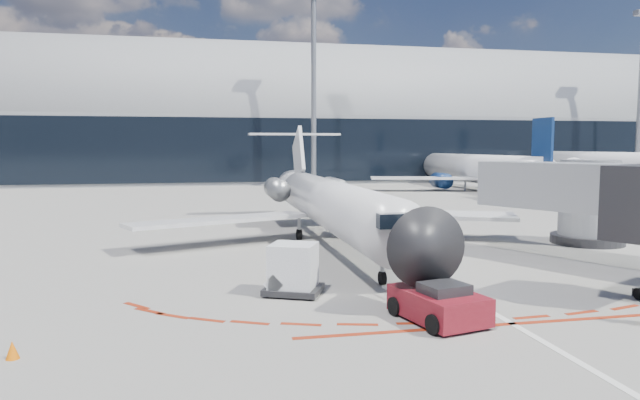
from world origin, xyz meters
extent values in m
plane|color=slate|center=(0.00, 0.00, 0.00)|extent=(260.00, 260.00, 0.00)
cube|color=silver|center=(0.00, 2.00, 0.01)|extent=(0.25, 40.00, 0.01)
cube|color=maroon|center=(0.00, -11.50, 0.01)|extent=(14.00, 0.25, 0.01)
cube|color=gray|center=(0.00, 65.00, 5.00)|extent=(150.00, 24.00, 10.00)
cylinder|color=gray|center=(0.00, 65.00, 10.00)|extent=(150.00, 24.00, 24.00)
cube|color=black|center=(0.00, 52.95, 5.00)|extent=(150.00, 0.20, 9.00)
cube|color=gray|center=(9.00, -4.50, 3.60)|extent=(8.22, 12.61, 2.30)
cylinder|color=gray|center=(12.05, 1.24, 2.40)|extent=(3.20, 3.20, 4.80)
cylinder|color=black|center=(12.05, 1.24, 0.25)|extent=(4.00, 4.00, 0.50)
cylinder|color=gray|center=(5.00, 48.00, 12.50)|extent=(0.70, 0.70, 25.00)
cylinder|color=gray|center=(55.00, 48.00, 12.50)|extent=(0.70, 0.70, 25.00)
cylinder|color=silver|center=(-2.46, 3.28, 2.33)|extent=(2.67, 21.78, 2.67)
cone|color=black|center=(-2.46, -9.00, 2.33)|extent=(2.67, 2.77, 2.67)
cone|color=silver|center=(-2.46, 15.95, 2.33)|extent=(2.67, 3.56, 2.67)
cube|color=black|center=(-2.46, -7.41, 2.87)|extent=(1.68, 1.39, 0.54)
cube|color=silver|center=(-8.60, 4.76, 1.44)|extent=(10.60, 6.29, 0.31)
cube|color=silver|center=(3.67, 4.76, 1.44)|extent=(10.60, 6.29, 0.31)
cube|color=silver|center=(-2.46, 14.96, 4.70)|extent=(0.25, 4.64, 4.73)
cube|color=silver|center=(-2.46, 17.04, 6.48)|extent=(7.13, 1.58, 0.16)
cylinder|color=slate|center=(-4.49, 11.99, 2.57)|extent=(1.48, 3.37, 1.48)
cylinder|color=slate|center=(-0.43, 11.99, 2.57)|extent=(1.48, 3.37, 1.48)
cylinder|color=black|center=(-2.46, -5.83, 0.28)|extent=(0.22, 0.55, 0.55)
cylinder|color=black|center=(-3.95, 5.75, 0.32)|extent=(0.30, 0.63, 0.63)
cylinder|color=black|center=(-0.98, 5.75, 0.32)|extent=(0.30, 0.63, 0.63)
cylinder|color=gray|center=(-2.46, -5.83, 0.54)|extent=(0.18, 0.18, 1.09)
cube|color=maroon|center=(-2.16, -10.72, 0.53)|extent=(2.61, 3.46, 0.87)
cube|color=black|center=(-2.09, -11.01, 1.11)|extent=(1.59, 1.45, 0.34)
cylinder|color=gray|center=(-2.66, -8.66, 0.34)|extent=(0.69, 2.47, 0.10)
cylinder|color=black|center=(-2.80, -11.97, 0.31)|extent=(0.41, 0.67, 0.62)
cylinder|color=black|center=(-1.02, -11.54, 0.31)|extent=(0.41, 0.67, 0.62)
cylinder|color=black|center=(-3.30, -9.91, 0.31)|extent=(0.41, 0.67, 0.62)
cylinder|color=black|center=(-1.52, -9.47, 0.31)|extent=(0.41, 0.67, 0.62)
cube|color=black|center=(-6.20, -6.57, 0.18)|extent=(2.58, 2.42, 0.23)
cube|color=white|center=(-6.20, -6.57, 1.11)|extent=(2.12, 2.07, 1.64)
cylinder|color=black|center=(-7.22, -6.85, 0.10)|extent=(0.18, 0.23, 0.20)
cylinder|color=black|center=(-5.72, -7.51, 0.10)|extent=(0.18, 0.23, 0.20)
cylinder|color=black|center=(-6.68, -5.63, 0.10)|extent=(0.18, 0.23, 0.20)
cylinder|color=black|center=(-5.18, -6.29, 0.10)|extent=(0.18, 0.23, 0.20)
cone|color=#E26304|center=(-14.43, -11.59, 0.24)|extent=(0.35, 0.35, 0.48)
camera|label=1|loc=(-9.39, -27.40, 5.58)|focal=32.00mm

